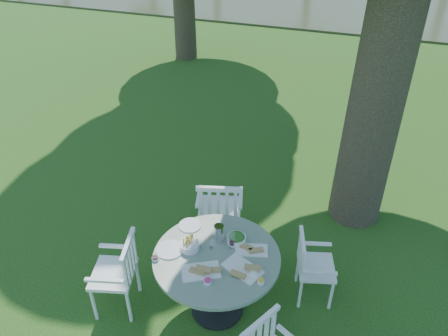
# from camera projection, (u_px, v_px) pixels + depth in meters

# --- Properties ---
(ground) EXTENTS (140.00, 140.00, 0.00)m
(ground) POSITION_uv_depth(u_px,v_px,m) (219.00, 229.00, 5.82)
(ground) COLOR #14390C
(ground) RESTS_ON ground
(table) EXTENTS (1.26, 1.26, 0.81)m
(table) POSITION_uv_depth(u_px,v_px,m) (217.00, 268.00, 4.40)
(table) COLOR black
(table) RESTS_ON ground
(chair_ne) EXTENTS (0.49, 0.51, 0.83)m
(chair_ne) POSITION_uv_depth(u_px,v_px,m) (309.00, 263.00, 4.65)
(chair_ne) COLOR white
(chair_ne) RESTS_ON ground
(chair_nw) EXTENTS (0.61, 0.59, 1.00)m
(chair_nw) POSITION_uv_depth(u_px,v_px,m) (219.00, 209.00, 5.23)
(chair_nw) COLOR white
(chair_nw) RESTS_ON ground
(chair_sw) EXTENTS (0.55, 0.57, 0.93)m
(chair_sw) POSITION_uv_depth(u_px,v_px,m) (121.00, 270.00, 4.49)
(chair_sw) COLOR white
(chair_sw) RESTS_ON ground
(tableware) EXTENTS (1.14, 0.87, 0.20)m
(tableware) POSITION_uv_depth(u_px,v_px,m) (213.00, 247.00, 4.35)
(tableware) COLOR white
(tableware) RESTS_ON table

